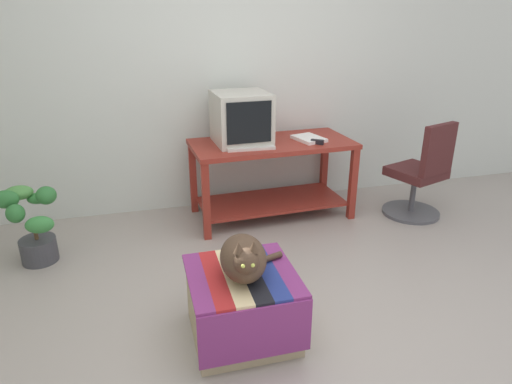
{
  "coord_description": "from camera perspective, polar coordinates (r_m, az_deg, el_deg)",
  "views": [
    {
      "loc": [
        -0.81,
        -2.05,
        1.75
      ],
      "look_at": [
        -0.03,
        0.85,
        0.55
      ],
      "focal_mm": 31.36,
      "sensor_mm": 36.0,
      "label": 1
    }
  ],
  "objects": [
    {
      "name": "office_chair",
      "position": [
        4.29,
        20.29,
        1.86
      ],
      "size": [
        0.53,
        0.54,
        0.89
      ],
      "rotation": [
        0.0,
        0.0,
        3.47
      ],
      "color": "#4C4C51",
      "rests_on": "ground_plane"
    },
    {
      "name": "book",
      "position": [
        4.03,
        6.75,
        6.78
      ],
      "size": [
        0.28,
        0.33,
        0.03
      ],
      "primitive_type": "cube",
      "rotation": [
        0.0,
        0.0,
        0.26
      ],
      "color": "white",
      "rests_on": "desk"
    },
    {
      "name": "ottoman_with_blanket",
      "position": [
        2.63,
        -1.72,
        -14.19
      ],
      "size": [
        0.6,
        0.61,
        0.41
      ],
      "color": "tan",
      "rests_on": "ground_plane"
    },
    {
      "name": "potted_plant",
      "position": [
        3.69,
        -26.58,
        -3.86
      ],
      "size": [
        0.43,
        0.33,
        0.59
      ],
      "color": "#3D3D42",
      "rests_on": "ground_plane"
    },
    {
      "name": "stapler",
      "position": [
        3.91,
        7.83,
        6.35
      ],
      "size": [
        0.11,
        0.09,
        0.04
      ],
      "primitive_type": "cube",
      "rotation": [
        0.0,
        0.0,
        0.93
      ],
      "color": "black",
      "rests_on": "desk"
    },
    {
      "name": "desk",
      "position": [
        4.02,
        2.03,
        3.39
      ],
      "size": [
        1.45,
        0.73,
        0.7
      ],
      "rotation": [
        0.0,
        0.0,
        0.05
      ],
      "color": "maroon",
      "rests_on": "ground_plane"
    },
    {
      "name": "tv_monitor",
      "position": [
        3.88,
        -1.9,
        9.36
      ],
      "size": [
        0.48,
        0.5,
        0.43
      ],
      "rotation": [
        0.0,
        0.0,
        0.05
      ],
      "color": "#BCB7A8",
      "rests_on": "desk"
    },
    {
      "name": "ground_plane",
      "position": [
        2.81,
        5.4,
        -16.79
      ],
      "size": [
        14.0,
        14.0,
        0.0
      ],
      "primitive_type": "plane",
      "color": "#9E9389"
    },
    {
      "name": "cat",
      "position": [
        2.42,
        -1.57,
        -8.43
      ],
      "size": [
        0.41,
        0.42,
        0.29
      ],
      "rotation": [
        0.0,
        0.0,
        -0.11
      ],
      "color": "#473323",
      "rests_on": "ottoman_with_blanket"
    },
    {
      "name": "pen",
      "position": [
        4.17,
        7.5,
        7.1
      ],
      "size": [
        0.06,
        0.13,
        0.01
      ],
      "primitive_type": "cylinder",
      "rotation": [
        0.0,
        1.57,
        1.16
      ],
      "color": "black",
      "rests_on": "desk"
    },
    {
      "name": "back_wall",
      "position": [
        4.2,
        -3.95,
        15.6
      ],
      "size": [
        8.0,
        0.1,
        2.6
      ],
      "primitive_type": "cube",
      "color": "silver",
      "rests_on": "ground_plane"
    },
    {
      "name": "keyboard",
      "position": [
        3.74,
        -0.73,
        5.72
      ],
      "size": [
        0.41,
        0.17,
        0.02
      ],
      "primitive_type": "cube",
      "rotation": [
        0.0,
        0.0,
        -0.04
      ],
      "color": "beige",
      "rests_on": "desk"
    }
  ]
}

